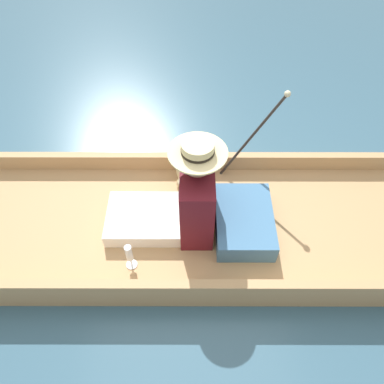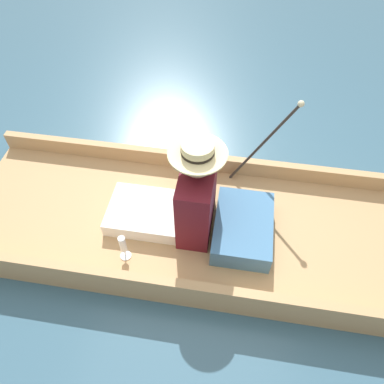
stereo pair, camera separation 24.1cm
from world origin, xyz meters
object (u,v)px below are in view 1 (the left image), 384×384
at_px(teddy_bear, 186,163).
at_px(walking_cane, 257,130).
at_px(wine_glass, 129,254).
at_px(seated_person, 182,200).

height_order(teddy_bear, walking_cane, walking_cane).
distance_m(teddy_bear, wine_glass, 0.82).
distance_m(wine_glass, walking_cane, 1.23).
height_order(wine_glass, walking_cane, walking_cane).
relative_size(seated_person, teddy_bear, 1.83).
relative_size(teddy_bear, wine_glass, 2.01).
relative_size(teddy_bear, walking_cane, 0.56).
xyz_separation_m(teddy_bear, walking_cane, (0.08, -0.51, 0.25)).
bearing_deg(teddy_bear, seated_person, 177.37).
bearing_deg(walking_cane, seated_person, 132.63).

